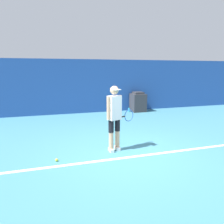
% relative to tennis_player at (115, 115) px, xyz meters
% --- Properties ---
extents(ground_plane, '(24.00, 24.00, 0.00)m').
position_rel_tennis_player_xyz_m(ground_plane, '(0.25, -0.35, -0.96)').
color(ground_plane, teal).
extents(back_wall, '(24.00, 0.10, 2.60)m').
position_rel_tennis_player_xyz_m(back_wall, '(0.25, 5.35, 0.35)').
color(back_wall, '#234C99').
rests_on(back_wall, ground_plane).
extents(court_baseline, '(21.60, 0.10, 0.01)m').
position_rel_tennis_player_xyz_m(court_baseline, '(0.25, -0.57, -0.95)').
color(court_baseline, white).
rests_on(court_baseline, ground_plane).
extents(tennis_player, '(0.87, 0.47, 1.71)m').
position_rel_tennis_player_xyz_m(tennis_player, '(0.00, 0.00, 0.00)').
color(tennis_player, tan).
rests_on(tennis_player, ground_plane).
extents(tennis_ball, '(0.07, 0.07, 0.07)m').
position_rel_tennis_player_xyz_m(tennis_ball, '(-1.52, -0.27, -0.92)').
color(tennis_ball, '#D1E533').
rests_on(tennis_ball, ground_plane).
extents(covered_chair, '(0.69, 0.69, 1.00)m').
position_rel_tennis_player_xyz_m(covered_chair, '(2.86, 4.91, -0.48)').
color(covered_chair, '#333338').
rests_on(covered_chair, ground_plane).
extents(water_bottle, '(0.09, 0.09, 0.23)m').
position_rel_tennis_player_xyz_m(water_bottle, '(2.37, 4.92, -0.85)').
color(water_bottle, '#33ADD6').
rests_on(water_bottle, ground_plane).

